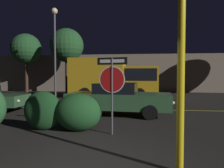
# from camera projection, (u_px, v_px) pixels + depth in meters

# --- Properties ---
(ground_plane) EXTENTS (260.00, 260.00, 0.00)m
(ground_plane) POSITION_uv_depth(u_px,v_px,m) (90.00, 165.00, 4.38)
(ground_plane) COLOR black
(road_center_stripe) EXTENTS (41.62, 0.12, 0.01)m
(road_center_stripe) POSITION_uv_depth(u_px,v_px,m) (119.00, 109.00, 11.46)
(road_center_stripe) COLOR gold
(road_center_stripe) RESTS_ON ground_plane
(stop_sign) EXTENTS (0.93, 0.22, 2.34)m
(stop_sign) POSITION_uv_depth(u_px,v_px,m) (112.00, 80.00, 6.60)
(stop_sign) COLOR #4C4C51
(stop_sign) RESTS_ON ground_plane
(yellow_pole_right) EXTENTS (0.14, 0.14, 3.35)m
(yellow_pole_right) POSITION_uv_depth(u_px,v_px,m) (181.00, 83.00, 4.00)
(yellow_pole_right) COLOR yellow
(yellow_pole_right) RESTS_ON ground_plane
(hedge_bush_2) EXTENTS (1.27, 0.71, 1.29)m
(hedge_bush_2) POSITION_uv_depth(u_px,v_px,m) (43.00, 110.00, 7.16)
(hedge_bush_2) COLOR #19421E
(hedge_bush_2) RESTS_ON ground_plane
(hedge_bush_3) EXTENTS (1.53, 1.09, 1.22)m
(hedge_bush_3) POSITION_uv_depth(u_px,v_px,m) (78.00, 112.00, 7.05)
(hedge_bush_3) COLOR #1E4C23
(hedge_bush_3) RESTS_ON ground_plane
(passing_car_2) EXTENTS (4.80, 2.22, 1.44)m
(passing_car_2) POSITION_uv_depth(u_px,v_px,m) (118.00, 99.00, 9.87)
(passing_car_2) COLOR #335B38
(passing_car_2) RESTS_ON ground_plane
(delivery_truck) EXTENTS (6.86, 2.75, 3.10)m
(delivery_truck) POSITION_uv_depth(u_px,v_px,m) (114.00, 77.00, 17.21)
(delivery_truck) COLOR gold
(delivery_truck) RESTS_ON ground_plane
(street_lamp) EXTENTS (0.50, 0.50, 6.99)m
(street_lamp) POSITION_uv_depth(u_px,v_px,m) (55.00, 37.00, 17.02)
(street_lamp) COLOR #4C4C51
(street_lamp) RESTS_ON ground_plane
(tree_1) EXTENTS (3.04, 3.04, 5.97)m
(tree_1) POSITION_uv_depth(u_px,v_px,m) (26.00, 49.00, 22.23)
(tree_1) COLOR #422D1E
(tree_1) RESTS_ON ground_plane
(tree_2) EXTENTS (3.19, 3.19, 6.17)m
(tree_2) POSITION_uv_depth(u_px,v_px,m) (67.00, 46.00, 20.61)
(tree_2) COLOR #422D1E
(tree_2) RESTS_ON ground_plane
(building_backdrop) EXTENTS (25.42, 3.67, 3.95)m
(building_backdrop) POSITION_uv_depth(u_px,v_px,m) (114.00, 73.00, 24.83)
(building_backdrop) COLOR #7A6B5B
(building_backdrop) RESTS_ON ground_plane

